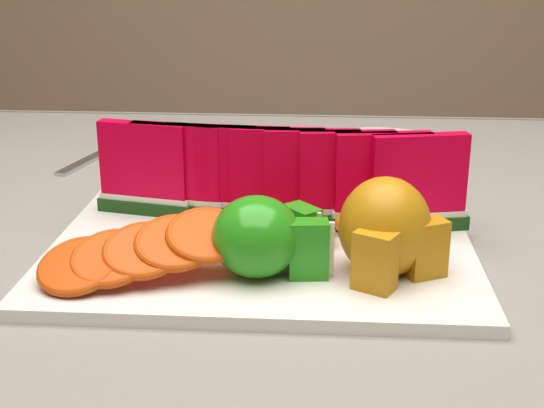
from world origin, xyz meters
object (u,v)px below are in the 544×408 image
Objects in this scene: side_plate at (383,145)px; platter at (262,250)px; pear_cluster at (387,231)px; fork at (96,156)px; apple_cluster at (265,238)px.

platter is at bearing -109.50° from side_plate.
pear_cluster reaches higher than platter.
platter reaches higher than fork.
apple_cluster reaches higher than side_plate.
apple_cluster is 0.48m from fork.
apple_cluster reaches higher than fork.
side_plate is (0.14, 0.40, -0.00)m from platter.
side_plate reaches higher than fork.
side_plate is (0.03, 0.46, -0.05)m from pear_cluster.
fork is at bearing 128.41° from platter.
apple_cluster is 0.49m from side_plate.
pear_cluster reaches higher than fork.
pear_cluster is 0.46m from side_plate.
apple_cluster is at bearing -82.95° from platter.
side_plate is at bearing 70.50° from platter.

